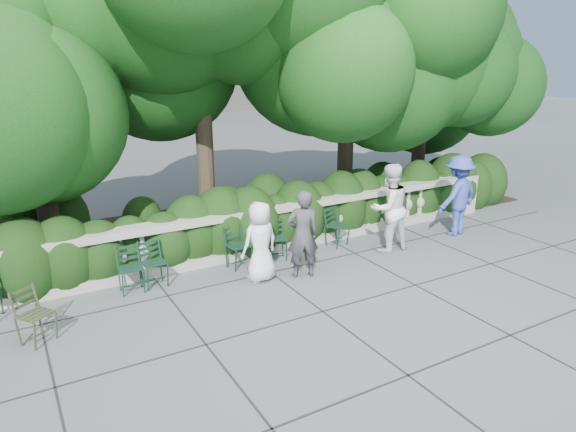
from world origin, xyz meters
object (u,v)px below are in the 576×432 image
chair_c (158,289)px  chair_e (278,262)px  person_businessman (260,242)px  person_casual_man (389,208)px  person_older_blue (458,195)px  chair_f (342,247)px  chair_weathered (47,344)px  chair_d (243,270)px  person_woman_grey (303,234)px  chair_b (135,295)px

chair_c → chair_e: (2.44, 0.04, 0.00)m
chair_c → person_businessman: bearing=-21.3°
person_casual_man → person_older_blue: (2.03, 0.01, -0.01)m
chair_f → person_casual_man: size_ratio=0.45×
chair_c → chair_f: same height
chair_weathered → chair_d: bearing=-18.0°
person_woman_grey → person_casual_man: size_ratio=0.89×
chair_b → chair_weathered: same height
chair_d → person_casual_man: 3.28m
chair_c → person_casual_man: size_ratio=0.45×
chair_e → person_woman_grey: (0.08, -0.82, 0.83)m
chair_b → person_businessman: (2.18, -0.52, 0.75)m
chair_b → chair_f: bearing=4.0°
chair_weathered → person_casual_man: size_ratio=0.45×
chair_b → chair_e: (2.86, 0.08, 0.00)m
chair_c → person_businessman: size_ratio=0.56×
chair_c → chair_weathered: size_ratio=1.00×
person_woman_grey → chair_f: bearing=-133.6°
person_casual_man → person_older_blue: size_ratio=1.01×
person_businessman → chair_e: bearing=-148.0°
person_older_blue → person_woman_grey: bearing=-5.5°
chair_weathered → person_older_blue: person_older_blue is taller
chair_e → person_woman_grey: person_woman_grey is taller
person_woman_grey → chair_d: bearing=-27.0°
chair_d → person_businessman: (0.08, -0.58, 0.75)m
chair_b → person_woman_grey: person_woman_grey is taller
chair_f → person_woman_grey: size_ratio=0.51×
person_businessman → person_casual_man: person_casual_man is taller
chair_d → person_older_blue: bearing=-15.1°
person_woman_grey → person_older_blue: 4.29m
person_older_blue → chair_weathered: bearing=-5.8°
person_woman_grey → chair_b: bearing=2.7°
chair_b → chair_weathered: 1.78m
chair_c → chair_e: bearing=-2.7°
chair_weathered → person_businessman: (3.67, 0.46, 0.75)m
chair_c → chair_e: same height
chair_b → person_woman_grey: (2.94, -0.74, 0.83)m
chair_d → chair_e: size_ratio=1.00×
chair_c → person_older_blue: 6.88m
chair_c → person_older_blue: person_older_blue is taller
chair_b → chair_f: same height
person_casual_man → chair_e: bearing=-12.7°
chair_e → chair_weathered: (-4.36, -1.06, 0.00)m
person_businessman → person_casual_man: bearing=171.4°
chair_f → person_older_blue: person_older_blue is taller
chair_f → chair_e: bearing=163.8°
chair_f → chair_weathered: 6.07m
chair_d → chair_e: 0.76m
chair_e → person_businessman: 1.17m
person_woman_grey → person_older_blue: bearing=-159.5°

